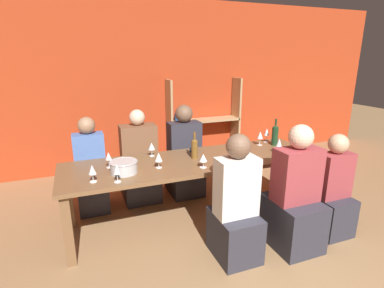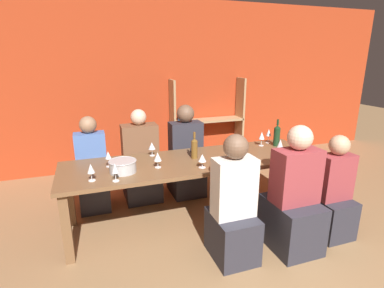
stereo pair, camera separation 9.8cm
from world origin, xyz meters
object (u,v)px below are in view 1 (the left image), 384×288
(wine_glass_white_a, at_px, (260,136))
(wine_glass_empty_d, at_px, (117,170))
(shelf_unit, at_px, (202,134))
(wine_bottle_green, at_px, (195,148))
(wine_glass_empty_c, at_px, (236,151))
(mixing_bowl, at_px, (124,167))
(wine_glass_empty_b, at_px, (267,132))
(person_far_c, at_px, (92,176))
(wine_bottle_dark, at_px, (275,135))
(wine_glass_red_c, at_px, (159,157))
(person_near_b, at_px, (235,213))
(wine_glass_empty_a, at_px, (92,170))
(cell_phone, at_px, (193,150))
(person_near_a, at_px, (294,203))
(person_far_a, at_px, (140,167))
(dining_table, at_px, (195,166))
(wine_glass_empty_e, at_px, (152,146))
(person_near_c, at_px, (331,197))
(wine_glass_white_c, at_px, (109,157))
(wine_glass_red_a, at_px, (279,143))
(person_far_b, at_px, (184,162))
(wine_glass_white_b, at_px, (203,158))
(wine_glass_red_b, at_px, (243,153))

(wine_glass_white_a, xyz_separation_m, wine_glass_empty_d, (-1.85, -0.54, -0.01))
(shelf_unit, distance_m, wine_bottle_green, 1.99)
(wine_glass_empty_c, bearing_deg, mixing_bowl, 174.15)
(wine_glass_empty_b, height_order, person_far_c, person_far_c)
(wine_bottle_dark, bearing_deg, wine_glass_empty_d, -166.77)
(wine_glass_white_a, height_order, wine_glass_red_c, wine_glass_white_a)
(wine_glass_empty_d, distance_m, person_near_b, 1.14)
(person_far_c, bearing_deg, wine_glass_empty_a, 89.38)
(wine_bottle_dark, bearing_deg, cell_phone, 171.30)
(person_near_a, height_order, person_near_b, person_near_a)
(person_far_a, height_order, person_far_c, person_far_a)
(shelf_unit, height_order, person_near_b, shelf_unit)
(wine_bottle_dark, relative_size, wine_glass_empty_d, 1.98)
(dining_table, xyz_separation_m, wine_glass_white_a, (0.97, 0.22, 0.20))
(shelf_unit, bearing_deg, cell_phone, -116.76)
(person_near_b, bearing_deg, wine_glass_empty_e, 116.01)
(cell_phone, height_order, person_near_c, person_near_c)
(shelf_unit, relative_size, wine_glass_white_c, 8.83)
(mixing_bowl, relative_size, wine_glass_empty_d, 1.58)
(wine_glass_white_a, xyz_separation_m, wine_glass_white_c, (-1.88, -0.14, -0.01))
(wine_bottle_dark, distance_m, person_near_c, 1.02)
(wine_glass_red_a, distance_m, cell_phone, 1.01)
(cell_phone, bearing_deg, wine_glass_empty_b, -0.72)
(wine_glass_white_c, relative_size, person_far_c, 0.14)
(wine_glass_empty_a, distance_m, person_far_b, 1.58)
(cell_phone, bearing_deg, wine_bottle_green, -107.26)
(wine_glass_red_a, height_order, person_far_c, person_far_c)
(wine_glass_empty_b, xyz_separation_m, person_far_a, (-1.60, 0.46, -0.43))
(wine_glass_white_a, relative_size, person_far_c, 0.15)
(wine_bottle_dark, bearing_deg, wine_glass_empty_e, 175.31)
(wine_glass_red_a, bearing_deg, wine_glass_empty_d, -174.92)
(wine_bottle_dark, xyz_separation_m, person_near_a, (-0.45, -0.96, -0.41))
(shelf_unit, distance_m, person_near_c, 2.60)
(wine_glass_empty_e, bearing_deg, wine_bottle_green, -29.62)
(cell_phone, xyz_separation_m, person_near_b, (-0.00, -1.07, -0.29))
(wine_glass_red_c, bearing_deg, wine_glass_empty_a, -168.51)
(wine_glass_empty_c, distance_m, wine_glass_empty_d, 1.25)
(dining_table, xyz_separation_m, mixing_bowl, (-0.79, -0.11, 0.14))
(wine_glass_red_c, height_order, person_near_b, person_near_b)
(wine_bottle_green, distance_m, person_near_c, 1.52)
(wine_glass_white_a, distance_m, person_far_a, 1.60)
(wine_glass_white_c, height_order, person_far_b, person_far_b)
(wine_glass_white_c, bearing_deg, wine_glass_white_a, 4.14)
(wine_glass_empty_c, distance_m, wine_glass_white_b, 0.39)
(dining_table, xyz_separation_m, wine_glass_red_b, (0.41, -0.31, 0.20))
(wine_glass_white_a, xyz_separation_m, wine_glass_empty_c, (-0.60, -0.45, -0.00))
(wine_glass_empty_d, bearing_deg, wine_glass_empty_e, 52.53)
(shelf_unit, bearing_deg, mixing_bowl, -130.35)
(wine_glass_empty_d, bearing_deg, wine_glass_white_b, 4.08)
(mixing_bowl, distance_m, wine_glass_empty_d, 0.23)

